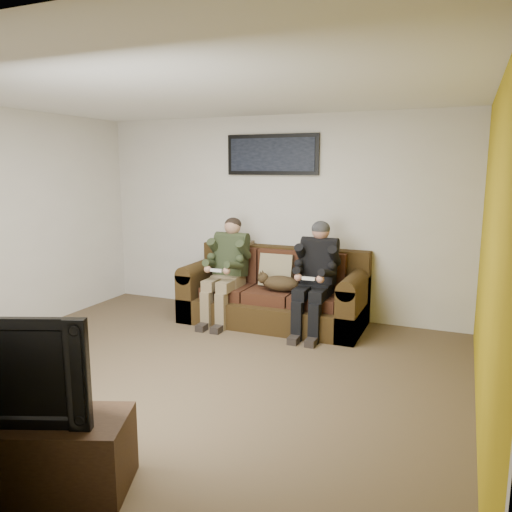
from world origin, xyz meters
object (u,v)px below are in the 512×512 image
at_px(framed_poster, 272,155).
at_px(tv_stand, 8,453).
at_px(person_left, 227,264).
at_px(person_right, 316,271).
at_px(sofa, 275,295).
at_px(cat, 279,283).

relative_size(framed_poster, tv_stand, 0.85).
xyz_separation_m(person_left, person_right, (1.16, 0.00, 0.00)).
xyz_separation_m(sofa, cat, (0.12, -0.18, 0.20)).
distance_m(cat, framed_poster, 1.68).
distance_m(framed_poster, tv_stand, 4.57).
relative_size(cat, framed_poster, 0.53).
height_order(sofa, person_right, person_right).
relative_size(person_right, cat, 2.00).
height_order(sofa, person_left, person_left).
relative_size(sofa, person_right, 1.71).
bearing_deg(person_right, cat, 179.53).
bearing_deg(sofa, cat, -57.16).
bearing_deg(person_left, framed_poster, 56.45).
height_order(person_left, person_right, person_right).
distance_m(person_left, person_right, 1.16).
distance_m(cat, tv_stand, 3.64).
xyz_separation_m(person_right, tv_stand, (-0.89, -3.59, -0.51)).
distance_m(sofa, cat, 0.30).
xyz_separation_m(person_left, tv_stand, (0.27, -3.59, -0.51)).
bearing_deg(framed_poster, person_left, -123.55).
bearing_deg(tv_stand, cat, 61.77).
relative_size(sofa, tv_stand, 1.54).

